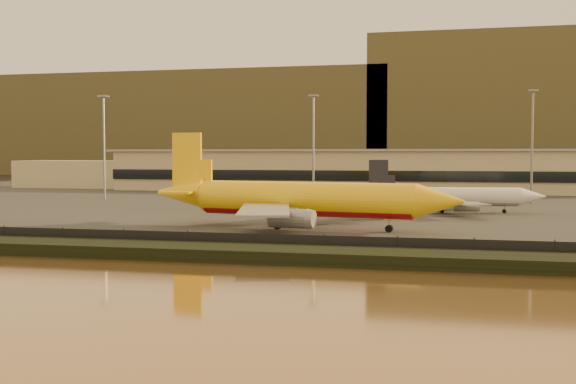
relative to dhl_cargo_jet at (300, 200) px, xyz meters
name	(u,v)px	position (x,y,z in m)	size (l,w,h in m)	color
ground	(267,241)	(-1.19, -14.19, -4.54)	(900.00, 900.00, 0.00)	black
embankment	(226,253)	(-1.19, -31.19, -3.84)	(320.00, 7.00, 1.40)	black
tarmac	(363,198)	(-1.19, 80.81, -4.44)	(320.00, 220.00, 0.20)	#2D2D2D
perimeter_fence	(237,243)	(-1.19, -27.19, -3.24)	(300.00, 0.05, 2.20)	black
terminal_building	(328,171)	(-15.71, 111.36, 1.71)	(202.00, 25.00, 12.60)	tan
apron_light_masts	(417,135)	(13.81, 60.81, 11.16)	(152.20, 12.20, 25.40)	slate
distant_hills	(382,120)	(-21.93, 325.81, 26.85)	(470.00, 160.00, 70.00)	brown
dhl_cargo_jet	(300,200)	(0.00, 0.00, 0.00)	(48.64, 47.19, 14.54)	yellow
white_narrowbody_jet	(451,197)	(21.73, 35.43, -1.34)	(35.02, 33.92, 10.06)	white
gse_vehicle_yellow	(396,214)	(12.65, 18.79, -3.41)	(4.15, 1.87, 1.87)	yellow
gse_vehicle_white	(283,212)	(-7.52, 19.92, -3.52)	(3.66, 1.65, 1.65)	white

